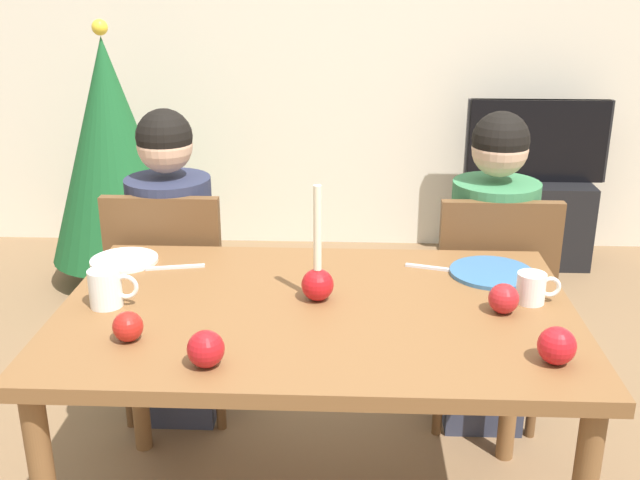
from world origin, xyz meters
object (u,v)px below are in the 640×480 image
chair_right (489,298)px  apple_near_candle (557,346)px  tv_stand (529,221)px  plate_right (492,273)px  apple_by_left_plate (206,349)px  mug_left (107,288)px  dining_table (317,334)px  chair_left (173,292)px  person_right_child (489,279)px  apple_far_edge (128,327)px  person_left_child (174,274)px  christmas_tree (112,151)px  tv (537,141)px  mug_right (532,288)px  candle_centerpiece (319,277)px  apple_by_right_mug (504,299)px  plate_left (124,260)px

chair_right → apple_near_candle: 0.94m
tv_stand → plate_right: (-0.60, -2.05, 0.52)m
apple_by_left_plate → chair_right: bearing=48.7°
apple_near_candle → mug_left: bearing=167.0°
dining_table → chair_left: size_ratio=1.56×
person_right_child → apple_far_edge: (-1.04, -0.86, 0.22)m
person_left_child → apple_near_candle: 1.47m
christmas_tree → mug_left: bearing=-72.9°
tv → tv_stand: bearing=-90.0°
christmas_tree → mug_left: size_ratio=10.19×
mug_right → candle_centerpiece: bearing=-179.2°
person_right_child → apple_far_edge: person_right_child is taller
tv → apple_far_edge: bearing=-122.0°
person_right_child → candle_centerpiece: bearing=-134.5°
chair_left → mug_right: 1.30m
apple_by_left_plate → apple_by_right_mug: size_ratio=1.07×
chair_left → tv: size_ratio=1.14×
person_left_child → tv_stand: size_ratio=1.83×
tv_stand → plate_right: 2.20m
person_right_child → apple_by_left_plate: person_right_child is taller
dining_table → apple_by_left_plate: apple_by_left_plate is taller
person_right_child → plate_right: size_ratio=4.64×
chair_left → mug_left: size_ratio=6.64×
plate_left → mug_right: size_ratio=1.73×
tv → plate_left: tv is taller
plate_left → mug_left: size_ratio=1.54×
dining_table → person_right_child: (0.59, 0.64, -0.10)m
plate_left → apple_near_candle: (1.19, -0.58, 0.04)m
person_left_child → apple_by_left_plate: (0.31, -0.97, 0.22)m
tv → mug_right: bearing=-103.3°
mug_right → apple_by_right_mug: mug_right is taller
chair_left → plate_right: size_ratio=3.57×
candle_centerpiece → plate_left: 0.67m
plate_left → apple_by_left_plate: (0.38, -0.63, 0.04)m
chair_left → person_right_child: bearing=1.6°
tv → christmas_tree: bearing=-170.6°
mug_left → chair_right: bearing=28.5°
tv → mug_right: tv is taller
chair_left → chair_right: 1.14m
candle_centerpiece → apple_far_edge: size_ratio=4.34×
tv_stand → apple_by_left_plate: (-1.36, -2.63, 0.55)m
tv_stand → mug_left: 2.92m
apple_far_edge → tv_stand: bearing=58.0°
apple_far_edge → mug_left: bearing=120.0°
plate_right → mug_left: size_ratio=1.86×
chair_right → apple_by_left_plate: size_ratio=10.27×
chair_left → apple_by_right_mug: size_ratio=11.01×
chair_left → plate_left: size_ratio=4.30×
dining_table → apple_near_candle: size_ratio=15.57×
christmas_tree → apple_near_candle: (1.73, -2.21, 0.07)m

